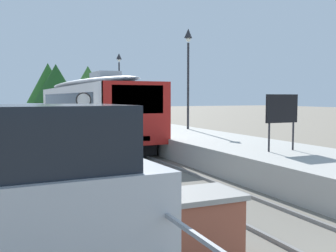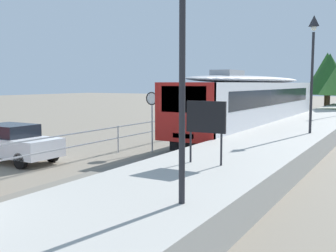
% 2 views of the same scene
% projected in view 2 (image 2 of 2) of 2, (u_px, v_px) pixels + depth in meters
% --- Properties ---
extents(ground_plane, '(160.00, 160.00, 0.00)m').
position_uv_depth(ground_plane, '(211.00, 131.00, 27.23)').
color(ground_plane, slate).
extents(track_rails, '(3.20, 60.00, 0.14)m').
position_uv_depth(track_rails, '(255.00, 133.00, 25.74)').
color(track_rails, '#6B665B').
rests_on(track_rails, ground).
extents(commuter_train, '(2.82, 19.90, 3.74)m').
position_uv_depth(commuter_train, '(256.00, 100.00, 25.54)').
color(commuter_train, silver).
rests_on(commuter_train, track_rails).
extents(station_platform, '(3.90, 60.00, 0.90)m').
position_uv_depth(station_platform, '(308.00, 130.00, 24.09)').
color(station_platform, '#A8A59E').
rests_on(station_platform, ground).
extents(platform_lamp_near_end, '(0.34, 0.34, 5.35)m').
position_uv_depth(platform_lamp_near_end, '(182.00, 5.00, 7.40)').
color(platform_lamp_near_end, '#232328').
rests_on(platform_lamp_near_end, station_platform).
extents(platform_lamp_mid_platform, '(0.34, 0.34, 5.35)m').
position_uv_depth(platform_lamp_mid_platform, '(313.00, 52.00, 18.34)').
color(platform_lamp_mid_platform, '#232328').
rests_on(platform_lamp_mid_platform, station_platform).
extents(platform_notice_board, '(1.20, 0.08, 1.80)m').
position_uv_depth(platform_notice_board, '(206.00, 119.00, 11.47)').
color(platform_notice_board, '#232328').
rests_on(platform_notice_board, station_platform).
extents(speed_limit_sign, '(0.61, 0.10, 2.81)m').
position_uv_depth(speed_limit_sign, '(152.00, 107.00, 18.63)').
color(speed_limit_sign, '#9EA0A5').
rests_on(speed_limit_sign, ground).
extents(carpark_fence, '(0.06, 36.06, 1.25)m').
position_uv_depth(carpark_fence, '(118.00, 133.00, 18.66)').
color(carpark_fence, '#9EA0A5').
rests_on(carpark_fence, ground).
extents(parked_hatchback_white, '(4.03, 1.83, 1.53)m').
position_uv_depth(parked_hatchback_white, '(13.00, 143.00, 16.45)').
color(parked_hatchback_white, white).
rests_on(parked_hatchback_white, ground).
extents(tree_behind_carpark, '(4.97, 4.97, 6.35)m').
position_uv_depth(tree_behind_carpark, '(329.00, 74.00, 43.07)').
color(tree_behind_carpark, brown).
rests_on(tree_behind_carpark, ground).
extents(tree_distant_left, '(4.95, 4.95, 6.61)m').
position_uv_depth(tree_distant_left, '(327.00, 74.00, 45.28)').
color(tree_distant_left, brown).
rests_on(tree_distant_left, ground).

